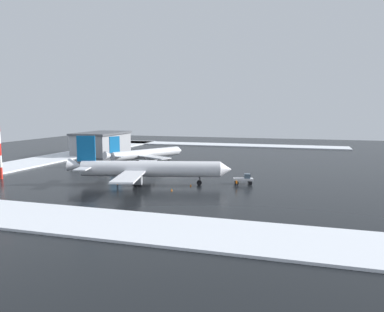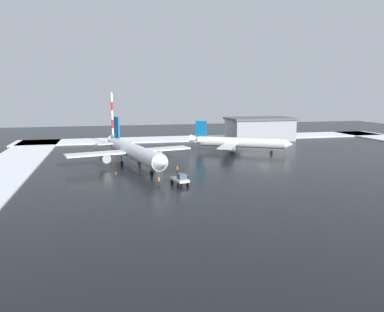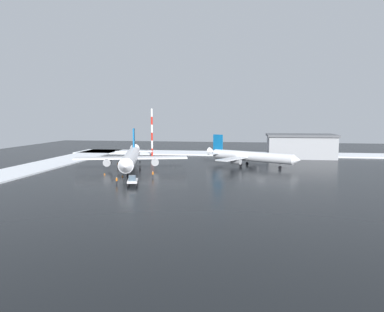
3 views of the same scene
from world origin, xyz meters
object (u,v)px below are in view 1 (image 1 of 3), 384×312
object	(u,v)px
ground_crew_beside_wing	(117,184)
traffic_cone_near_nose	(172,190)
pushback_tug	(244,179)
traffic_cone_wingtip_side	(191,185)
airplane_parked_starboard	(145,154)
cargo_hangar	(102,143)
airplane_far_rear	(147,169)
ground_crew_by_nose_gear	(236,183)
ground_crew_near_tug	(200,176)
traffic_cone_mid_line	(133,182)

from	to	relation	value
ground_crew_beside_wing	traffic_cone_near_nose	bearing A→B (deg)	91.40
pushback_tug	traffic_cone_wingtip_side	xyz separation A→B (m)	(6.38, -11.47, -1.01)
airplane_parked_starboard	traffic_cone_wingtip_side	bearing A→B (deg)	-112.36
cargo_hangar	airplane_far_rear	bearing A→B (deg)	38.19
ground_crew_by_nose_gear	cargo_hangar	bearing A→B (deg)	-22.32
cargo_hangar	traffic_cone_near_nose	xyz separation A→B (m)	(56.88, 50.21, -4.17)
airplane_parked_starboard	ground_crew_near_tug	xyz separation A→B (m)	(24.15, 25.58, -2.18)
airplane_parked_starboard	traffic_cone_near_nose	world-z (taller)	airplane_parked_starboard
airplane_far_rear	traffic_cone_mid_line	distance (m)	5.62
cargo_hangar	traffic_cone_mid_line	bearing A→B (deg)	36.03
ground_crew_by_nose_gear	cargo_hangar	distance (m)	79.85
cargo_hangar	pushback_tug	bearing A→B (deg)	54.39
ground_crew_beside_wing	traffic_cone_wingtip_side	distance (m)	16.75
pushback_tug	ground_crew_by_nose_gear	xyz separation A→B (m)	(4.15, -1.17, -0.31)
ground_crew_beside_wing	cargo_hangar	distance (m)	68.98
ground_crew_by_nose_gear	traffic_cone_mid_line	size ratio (longest dim) A/B	3.11
ground_crew_by_nose_gear	traffic_cone_mid_line	world-z (taller)	ground_crew_by_nose_gear
traffic_cone_near_nose	ground_crew_by_nose_gear	bearing A→B (deg)	122.09
traffic_cone_wingtip_side	airplane_parked_starboard	bearing A→B (deg)	-141.50
airplane_far_rear	ground_crew_by_nose_gear	size ratio (longest dim) A/B	22.60
traffic_cone_near_nose	traffic_cone_mid_line	size ratio (longest dim) A/B	1.00
traffic_cone_wingtip_side	cargo_hangar	bearing A→B (deg)	-134.02
airplane_far_rear	ground_crew_beside_wing	bearing A→B (deg)	-143.95
cargo_hangar	traffic_cone_wingtip_side	distance (m)	73.55
ground_crew_near_tug	traffic_cone_mid_line	world-z (taller)	ground_crew_near_tug
airplane_far_rear	cargo_hangar	world-z (taller)	airplane_far_rear
cargo_hangar	traffic_cone_wingtip_side	size ratio (longest dim) A/B	45.84
airplane_far_rear	cargo_hangar	size ratio (longest dim) A/B	1.53
pushback_tug	traffic_cone_near_nose	xyz separation A→B (m)	(12.23, -14.06, -1.01)
airplane_far_rear	traffic_cone_near_nose	bearing A→B (deg)	-44.77
airplane_parked_starboard	ground_crew_by_nose_gear	distance (m)	46.81
pushback_tug	cargo_hangar	size ratio (longest dim) A/B	0.20
airplane_far_rear	traffic_cone_mid_line	bearing A→B (deg)	148.56
airplane_far_rear	ground_crew_by_nose_gear	world-z (taller)	airplane_far_rear
traffic_cone_wingtip_side	ground_crew_by_nose_gear	bearing A→B (deg)	102.22
ground_crew_near_tug	traffic_cone_near_nose	world-z (taller)	ground_crew_near_tug
ground_crew_near_tug	traffic_cone_near_nose	bearing A→B (deg)	118.44
airplane_parked_starboard	cargo_hangar	world-z (taller)	airplane_parked_starboard
airplane_far_rear	ground_crew_near_tug	distance (m)	14.24
airplane_far_rear	traffic_cone_wingtip_side	size ratio (longest dim) A/B	70.27
airplane_parked_starboard	ground_crew_by_nose_gear	size ratio (longest dim) A/B	17.11
airplane_far_rear	ground_crew_beside_wing	distance (m)	7.93
airplane_parked_starboard	traffic_cone_mid_line	bearing A→B (deg)	-132.04
airplane_far_rear	cargo_hangar	bearing A→B (deg)	115.07
airplane_far_rear	ground_crew_near_tug	bearing A→B (deg)	26.97
traffic_cone_near_nose	airplane_far_rear	bearing A→B (deg)	-120.81
ground_crew_near_tug	cargo_hangar	world-z (taller)	cargo_hangar
ground_crew_near_tug	airplane_far_rear	bearing A→B (deg)	79.85
ground_crew_beside_wing	airplane_far_rear	bearing A→B (deg)	137.28
airplane_far_rear	airplane_parked_starboard	distance (m)	36.54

